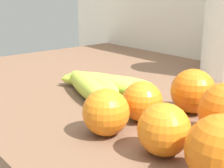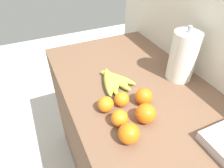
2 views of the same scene
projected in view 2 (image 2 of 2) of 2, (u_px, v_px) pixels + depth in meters
The scene contains 9 objects.
wall_back at pixel (222, 131), 1.02m from camera, with size 2.09×0.06×1.30m, color silver.
banana_bunch at pixel (113, 80), 0.97m from camera, with size 0.22×0.18×0.04m.
orange_back_right at pixel (106, 104), 0.81m from camera, with size 0.07×0.07×0.07m, color orange.
orange_far_right at pixel (129, 133), 0.69m from camera, with size 0.08×0.08×0.08m, color orange.
orange_right at pixel (146, 114), 0.76m from camera, with size 0.08×0.08×0.08m, color orange.
orange_center at pixel (122, 99), 0.84m from camera, with size 0.06×0.06×0.06m, color orange.
orange_back_left at pixel (144, 97), 0.84m from camera, with size 0.08×0.08×0.08m, color orange.
orange_front at pixel (120, 118), 0.75m from camera, with size 0.07×0.07×0.07m, color orange.
paper_towel_roll at pixel (183, 56), 0.94m from camera, with size 0.13×0.13×0.27m.
Camera 2 is at (0.36, -0.42, 1.47)m, focal length 31.67 mm.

